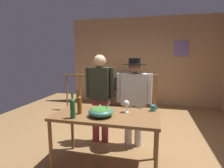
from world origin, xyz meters
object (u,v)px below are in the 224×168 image
(stair_railing, at_px, (123,90))
(salad_bowl, at_px, (101,111))
(person_standing_left, at_px, (100,92))
(person_standing_right, at_px, (134,95))
(wine_glass, at_px, (126,104))
(framed_picture, at_px, (181,49))
(tv_console, at_px, (124,98))
(mug_teal, at_px, (153,108))
(flat_screen_tv, at_px, (124,82))
(serving_table, at_px, (106,119))
(wine_bottle_amber, at_px, (80,104))
(wine_bottle_green, at_px, (73,108))

(stair_railing, bearing_deg, salad_bowl, -86.79)
(person_standing_left, bearing_deg, salad_bowl, 108.37)
(person_standing_right, bearing_deg, wine_glass, 85.05)
(framed_picture, relative_size, tv_console, 0.53)
(stair_railing, bearing_deg, wine_glass, -78.97)
(mug_teal, bearing_deg, stair_railing, 110.83)
(stair_railing, height_order, flat_screen_tv, stair_railing)
(tv_console, distance_m, mug_teal, 3.26)
(flat_screen_tv, bearing_deg, framed_picture, 10.54)
(stair_railing, xyz_separation_m, flat_screen_tv, (-0.10, 0.84, 0.11))
(tv_console, distance_m, person_standing_left, 2.74)
(flat_screen_tv, bearing_deg, person_standing_right, -76.95)
(mug_teal, distance_m, person_standing_right, 0.54)
(mug_teal, bearing_deg, tv_console, 107.03)
(serving_table, bearing_deg, wine_bottle_amber, -168.15)
(salad_bowl, bearing_deg, wine_glass, 38.86)
(serving_table, height_order, mug_teal, mug_teal)
(serving_table, bearing_deg, framed_picture, 68.46)
(wine_glass, height_order, person_standing_right, person_standing_right)
(mug_teal, bearing_deg, salad_bowl, -150.03)
(stair_railing, distance_m, mug_teal, 2.35)
(flat_screen_tv, relative_size, mug_teal, 6.30)
(wine_bottle_amber, distance_m, person_standing_left, 0.79)
(serving_table, relative_size, person_standing_left, 0.90)
(stair_railing, relative_size, person_standing_right, 1.70)
(serving_table, xyz_separation_m, person_standing_left, (-0.31, 0.71, 0.24))
(wine_glass, relative_size, wine_bottle_green, 0.52)
(framed_picture, xyz_separation_m, wine_glass, (-1.17, -3.50, -0.92))
(flat_screen_tv, xyz_separation_m, mug_teal, (0.94, -3.03, 0.06))
(serving_table, xyz_separation_m, mug_teal, (0.64, 0.29, 0.12))
(tv_console, height_order, person_standing_left, person_standing_left)
(salad_bowl, bearing_deg, flat_screen_tv, 94.14)
(stair_railing, xyz_separation_m, wine_glass, (0.46, -2.34, 0.25))
(wine_glass, distance_m, wine_bottle_green, 0.77)
(wine_glass, bearing_deg, stair_railing, 101.03)
(flat_screen_tv, xyz_separation_m, person_standing_left, (-0.02, -2.61, 0.17))
(serving_table, xyz_separation_m, wine_bottle_amber, (-0.37, -0.08, 0.22))
(flat_screen_tv, distance_m, person_standing_right, 2.68)
(stair_railing, relative_size, salad_bowl, 7.88)
(stair_railing, height_order, person_standing_right, person_standing_right)
(flat_screen_tv, distance_m, person_standing_left, 2.62)
(stair_railing, height_order, wine_bottle_amber, wine_bottle_amber)
(tv_console, bearing_deg, framed_picture, 9.51)
(wine_bottle_green, distance_m, wine_bottle_amber, 0.19)
(flat_screen_tv, distance_m, salad_bowl, 3.44)
(framed_picture, bearing_deg, stair_railing, -144.59)
(tv_console, height_order, wine_bottle_green, wine_bottle_green)
(wine_bottle_amber, height_order, person_standing_right, person_standing_right)
(flat_screen_tv, height_order, salad_bowl, salad_bowl)
(stair_railing, xyz_separation_m, tv_console, (-0.10, 0.87, -0.43))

